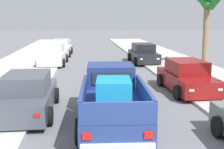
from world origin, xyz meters
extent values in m
cube|color=beige|center=(-5.70, 12.00, 0.06)|extent=(5.08, 60.00, 0.12)
cube|color=beige|center=(5.70, 12.00, 0.06)|extent=(5.08, 60.00, 0.12)
cube|color=silver|center=(-4.55, 12.00, 0.05)|extent=(0.16, 60.00, 0.10)
cube|color=silver|center=(4.55, 12.00, 0.05)|extent=(0.16, 60.00, 0.10)
cube|color=navy|center=(-0.44, 3.36, 0.60)|extent=(2.21, 5.20, 0.80)
cube|color=navy|center=(-0.35, 4.96, 1.40)|extent=(1.80, 1.60, 0.80)
cube|color=#283342|center=(-0.40, 4.20, 1.42)|extent=(1.38, 0.14, 0.44)
cube|color=#283342|center=(-0.31, 5.72, 1.42)|extent=(1.46, 0.14, 0.48)
cube|color=navy|center=(-1.40, 2.56, 1.28)|extent=(0.29, 3.30, 0.56)
cube|color=navy|center=(0.42, 2.45, 1.28)|extent=(0.29, 3.30, 0.56)
cube|color=navy|center=(-0.59, 0.86, 1.28)|extent=(1.88, 0.21, 0.56)
cube|color=silver|center=(-0.59, 0.77, 0.44)|extent=(1.83, 0.22, 0.20)
cylinder|color=black|center=(-1.33, 4.95, 0.38)|extent=(0.30, 0.77, 0.76)
cylinder|color=black|center=(0.62, 4.84, 0.38)|extent=(0.30, 0.77, 0.76)
cylinder|color=black|center=(-1.50, 2.02, 0.38)|extent=(0.30, 0.77, 0.76)
cylinder|color=black|center=(0.45, 1.91, 0.38)|extent=(0.30, 0.77, 0.76)
cube|color=red|center=(-1.34, 0.84, 0.74)|extent=(0.22, 0.05, 0.18)
cube|color=red|center=(0.16, 0.76, 0.74)|extent=(0.22, 0.05, 0.18)
cube|color=#198CBF|center=(-0.48, 2.69, 1.36)|extent=(1.14, 1.35, 0.72)
cylinder|color=black|center=(2.60, 2.08, 0.32)|extent=(0.25, 0.65, 0.64)
cube|color=white|center=(2.93, 2.88, 0.61)|extent=(0.20, 0.05, 0.10)
cube|color=maroon|center=(3.60, 7.40, 0.54)|extent=(1.83, 4.23, 0.72)
cube|color=maroon|center=(3.60, 7.50, 1.22)|extent=(1.55, 2.13, 0.64)
cube|color=#283342|center=(3.62, 6.53, 1.20)|extent=(1.37, 0.10, 0.52)
cube|color=#283342|center=(3.58, 8.47, 1.20)|extent=(1.34, 0.10, 0.50)
cylinder|color=black|center=(4.53, 6.11, 0.32)|extent=(0.23, 0.64, 0.64)
cylinder|color=black|center=(2.72, 6.08, 0.32)|extent=(0.23, 0.64, 0.64)
cylinder|color=black|center=(4.48, 8.72, 0.32)|extent=(0.23, 0.64, 0.64)
cylinder|color=black|center=(2.68, 8.69, 0.32)|extent=(0.23, 0.64, 0.64)
cube|color=red|center=(4.20, 9.52, 0.64)|extent=(0.20, 0.04, 0.12)
cube|color=white|center=(4.25, 5.30, 0.61)|extent=(0.20, 0.04, 0.10)
cube|color=red|center=(2.93, 9.50, 0.64)|extent=(0.20, 0.04, 0.12)
cube|color=white|center=(3.02, 5.28, 0.61)|extent=(0.20, 0.04, 0.10)
cube|color=black|center=(3.47, 16.54, 0.54)|extent=(1.79, 4.21, 0.72)
cube|color=black|center=(3.47, 16.64, 1.22)|extent=(1.53, 2.11, 0.64)
cube|color=#283342|center=(3.47, 15.67, 1.20)|extent=(1.37, 0.09, 0.52)
cube|color=#283342|center=(3.46, 17.61, 1.20)|extent=(1.34, 0.09, 0.50)
cylinder|color=black|center=(4.38, 15.24, 0.32)|extent=(0.22, 0.64, 0.64)
cylinder|color=black|center=(2.57, 15.23, 0.32)|extent=(0.22, 0.64, 0.64)
cylinder|color=black|center=(4.36, 17.84, 0.32)|extent=(0.22, 0.64, 0.64)
cylinder|color=black|center=(2.56, 17.83, 0.32)|extent=(0.22, 0.64, 0.64)
cube|color=red|center=(4.09, 18.65, 0.64)|extent=(0.20, 0.04, 0.12)
cube|color=white|center=(4.10, 14.43, 0.61)|extent=(0.20, 0.04, 0.10)
cube|color=red|center=(2.82, 18.64, 0.64)|extent=(0.20, 0.04, 0.12)
cube|color=white|center=(2.86, 14.42, 0.61)|extent=(0.20, 0.04, 0.10)
cube|color=silver|center=(-3.62, 16.43, 0.54)|extent=(1.94, 4.27, 0.72)
cube|color=silver|center=(-3.62, 16.53, 1.22)|extent=(1.61, 2.16, 0.64)
cube|color=#283342|center=(-3.66, 15.56, 1.20)|extent=(1.37, 0.14, 0.52)
cube|color=#283342|center=(-3.57, 17.50, 1.20)|extent=(1.34, 0.14, 0.50)
cylinder|color=black|center=(-2.77, 15.09, 0.32)|extent=(0.25, 0.65, 0.64)
cylinder|color=black|center=(-4.58, 15.17, 0.32)|extent=(0.25, 0.65, 0.64)
cylinder|color=black|center=(-2.66, 17.69, 0.32)|extent=(0.25, 0.65, 0.64)
cylinder|color=black|center=(-4.47, 17.77, 0.32)|extent=(0.25, 0.65, 0.64)
cube|color=red|center=(-2.90, 18.51, 0.64)|extent=(0.20, 0.05, 0.12)
cube|color=white|center=(-3.09, 14.30, 0.61)|extent=(0.20, 0.05, 0.10)
cube|color=red|center=(-4.16, 18.57, 0.64)|extent=(0.20, 0.05, 0.12)
cube|color=white|center=(-4.33, 14.35, 0.61)|extent=(0.20, 0.05, 0.10)
cube|color=silver|center=(-3.40, 21.96, 0.54)|extent=(1.92, 4.27, 0.72)
cube|color=silver|center=(-3.40, 22.06, 1.22)|extent=(1.60, 2.16, 0.64)
cube|color=#283342|center=(-3.44, 21.09, 1.20)|extent=(1.37, 0.13, 0.52)
cube|color=#283342|center=(-3.36, 23.03, 1.20)|extent=(1.34, 0.13, 0.50)
cylinder|color=black|center=(-2.55, 20.63, 0.32)|extent=(0.24, 0.65, 0.64)
cylinder|color=black|center=(-4.36, 20.70, 0.32)|extent=(0.24, 0.65, 0.64)
cylinder|color=black|center=(-2.45, 23.23, 0.32)|extent=(0.24, 0.65, 0.64)
cylinder|color=black|center=(-4.25, 23.30, 0.32)|extent=(0.24, 0.65, 0.64)
cube|color=red|center=(-2.69, 24.05, 0.64)|extent=(0.20, 0.05, 0.12)
cube|color=white|center=(-2.87, 19.83, 0.61)|extent=(0.20, 0.05, 0.10)
cube|color=red|center=(-3.95, 24.10, 0.64)|extent=(0.20, 0.05, 0.12)
cube|color=white|center=(-4.10, 19.88, 0.61)|extent=(0.20, 0.05, 0.10)
cube|color=#474C56|center=(-3.44, 4.89, 0.54)|extent=(1.76, 4.20, 0.72)
cube|color=#474C56|center=(-3.44, 4.79, 1.22)|extent=(1.52, 2.10, 0.64)
cube|color=#283342|center=(-3.44, 5.76, 1.20)|extent=(1.37, 0.08, 0.52)
cube|color=#283342|center=(-3.44, 3.82, 1.20)|extent=(1.34, 0.08, 0.50)
cylinder|color=black|center=(-4.34, 6.19, 0.32)|extent=(0.22, 0.64, 0.64)
cylinder|color=black|center=(-2.53, 6.19, 0.32)|extent=(0.22, 0.64, 0.64)
cylinder|color=black|center=(-2.53, 3.59, 0.32)|extent=(0.22, 0.64, 0.64)
cube|color=white|center=(-4.05, 7.00, 0.61)|extent=(0.20, 0.04, 0.10)
cube|color=red|center=(-2.80, 2.78, 0.64)|extent=(0.20, 0.04, 0.12)
cube|color=white|center=(-2.82, 7.00, 0.61)|extent=(0.20, 0.04, 0.10)
cylinder|color=#846B4C|center=(7.66, 14.61, 2.76)|extent=(0.42, 0.72, 5.53)
camera|label=1|loc=(-1.41, -5.53, 3.50)|focal=45.48mm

